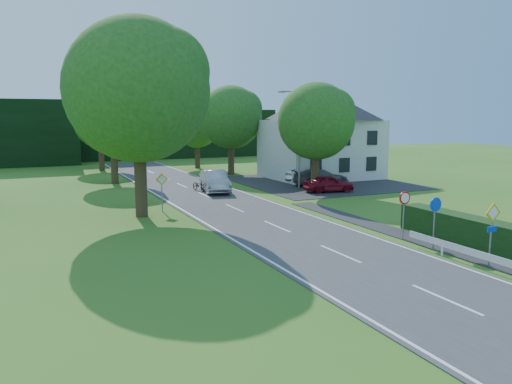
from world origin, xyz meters
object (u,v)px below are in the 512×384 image
streetlight (298,135)px  motorcycle (199,185)px  parked_car_silver_a (306,174)px  moving_car (215,181)px  parked_car_red (329,183)px  parked_car_grey (321,177)px  parasol (289,170)px

streetlight → motorcycle: 8.98m
motorcycle → parked_car_silver_a: 10.69m
moving_car → parked_car_silver_a: bearing=23.6°
parked_car_red → moving_car: bearing=76.0°
parked_car_grey → parasol: 4.28m
parked_car_red → motorcycle: bearing=73.2°
streetlight → parasol: (1.86, 5.00, -3.46)m
streetlight → parked_car_grey: 4.71m
parked_car_red → parasol: (0.48, 7.50, 0.29)m
parked_car_grey → moving_car: bearing=99.7°
parasol → parked_car_red: bearing=-93.7°
streetlight → parasol: size_ratio=3.73×
streetlight → motorcycle: (-7.73, 2.32, -3.94)m
parked_car_silver_a → parked_car_grey: parked_car_grey is taller
parked_car_silver_a → parasol: parasol is taller
motorcycle → parasol: parasol is taller
parasol → moving_car: bearing=-156.8°
parasol → parked_car_silver_a: bearing=-55.4°
moving_car → parked_car_silver_a: (9.65, 2.20, -0.14)m
parked_car_silver_a → parked_car_grey: size_ratio=0.87×
streetlight → parked_car_silver_a: 5.87m
motorcycle → parked_car_silver_a: bearing=-5.3°
parked_car_red → parasol: size_ratio=1.84×
motorcycle → parasol: 9.97m
moving_car → parked_car_grey: moving_car is taller
motorcycle → parked_car_red: bearing=-39.6°
parasol → streetlight: bearing=-110.4°
moving_car → parked_car_grey: (9.54, -0.48, -0.13)m
moving_car → parked_car_red: moving_car is taller
parked_car_red → parasol: bearing=7.4°
parked_car_red → parked_car_silver_a: bearing=-3.0°
streetlight → parked_car_grey: size_ratio=1.64×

